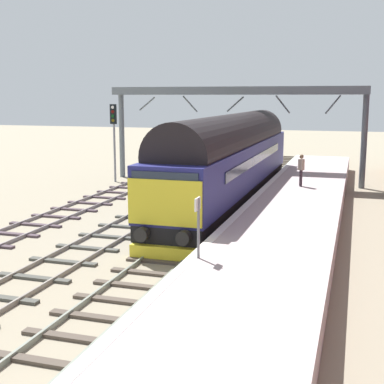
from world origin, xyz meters
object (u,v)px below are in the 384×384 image
Objects in this scene: diesel_locomotive at (231,157)px; waiting_passenger at (301,167)px; signal_post_near at (114,132)px; platform_number_sign at (198,218)px.

waiting_passenger is (3.44, 1.05, -0.50)m from diesel_locomotive.
signal_post_near reaches higher than waiting_passenger.
signal_post_near is 3.09× the size of waiting_passenger.
platform_number_sign is at bearing 160.89° from waiting_passenger.
diesel_locomotive is at bearing 98.82° from platform_number_sign.
platform_number_sign is (10.99, -17.73, -1.11)m from signal_post_near.
waiting_passenger is at bearing -18.99° from signal_post_near.
signal_post_near is at bearing 121.79° from platform_number_sign.
signal_post_near is 20.89m from platform_number_sign.
waiting_passenger is at bearing 83.56° from platform_number_sign.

